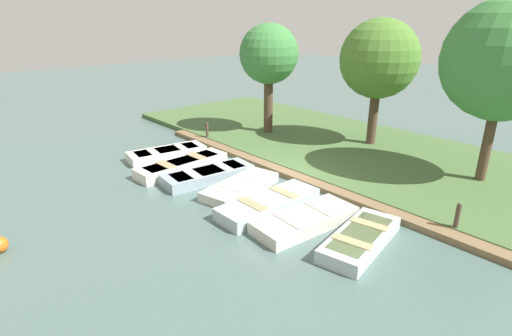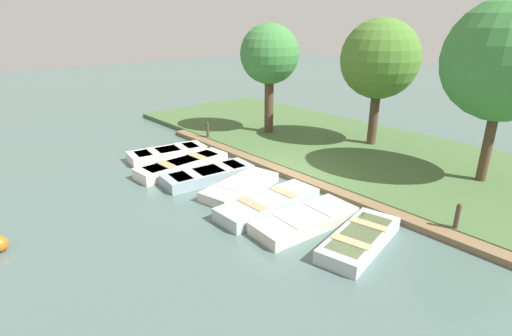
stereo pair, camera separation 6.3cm
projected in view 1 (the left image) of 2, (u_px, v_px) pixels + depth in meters
name	position (u px, v px, depth m)	size (l,w,h in m)	color
ground_plane	(274.00, 182.00, 13.95)	(80.00, 80.00, 0.00)	#4C6660
shore_bank	(359.00, 150.00, 17.01)	(8.00, 24.00, 0.22)	#476638
dock_walkway	(297.00, 172.00, 14.63)	(1.27, 15.08, 0.18)	brown
rowboat_0	(167.00, 153.00, 16.29)	(3.22, 1.57, 0.41)	silver
rowboat_1	(182.00, 165.00, 14.95)	(3.63, 1.18, 0.42)	silver
rowboat_2	(208.00, 175.00, 14.10)	(3.32, 1.47, 0.40)	#8C9EA8
rowboat_3	(240.00, 186.00, 13.18)	(3.07, 1.71, 0.35)	beige
rowboat_4	(269.00, 204.00, 11.88)	(3.34, 1.14, 0.41)	#B2BCC1
rowboat_5	(305.00, 220.00, 10.99)	(3.16, 1.47, 0.37)	beige
rowboat_6	(360.00, 239.00, 10.03)	(2.99, 1.63, 0.39)	#B2BCC1
mooring_post_near	(207.00, 132.00, 18.39)	(0.13, 0.13, 0.92)	#47382D
mooring_post_far	(457.00, 219.00, 10.44)	(0.13, 0.13, 0.92)	#47382D
park_tree_far_left	(269.00, 55.00, 18.07)	(2.69, 2.69, 5.20)	#4C3828
park_tree_left	(379.00, 60.00, 16.31)	(3.22, 3.22, 5.43)	#4C3828
park_tree_center	(505.00, 60.00, 12.23)	(3.78, 3.78, 6.08)	#4C3828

